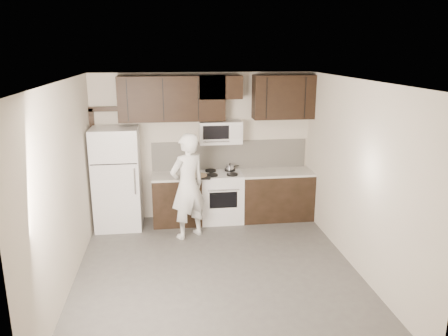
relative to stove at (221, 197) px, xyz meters
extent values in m
plane|color=#4C4A48|center=(-0.30, -1.94, -0.46)|extent=(4.50, 4.50, 0.00)
plane|color=beige|center=(-0.30, 0.31, 0.89)|extent=(4.00, 0.00, 4.00)
plane|color=white|center=(-0.30, -1.94, 2.24)|extent=(4.50, 4.50, 0.00)
cube|color=black|center=(-0.81, 0.00, -0.03)|extent=(0.87, 0.62, 0.87)
cube|color=black|center=(1.04, 0.00, -0.03)|extent=(1.32, 0.62, 0.87)
cube|color=beige|center=(-0.81, 0.00, 0.43)|extent=(0.87, 0.64, 0.04)
cube|color=beige|center=(1.04, 0.00, 0.43)|extent=(1.32, 0.64, 0.04)
cube|color=silver|center=(0.00, 0.00, -0.02)|extent=(0.76, 0.62, 0.89)
cube|color=silver|center=(0.00, 0.00, 0.44)|extent=(0.76, 0.62, 0.02)
cube|color=black|center=(0.00, -0.30, 0.04)|extent=(0.50, 0.01, 0.30)
cylinder|color=silver|center=(0.00, -0.34, 0.24)|extent=(0.55, 0.02, 0.02)
cylinder|color=black|center=(-0.18, -0.15, 0.46)|extent=(0.20, 0.20, 0.03)
cylinder|color=black|center=(0.18, -0.15, 0.46)|extent=(0.20, 0.20, 0.03)
cylinder|color=black|center=(-0.18, 0.15, 0.46)|extent=(0.20, 0.20, 0.03)
cylinder|color=black|center=(0.18, 0.15, 0.46)|extent=(0.20, 0.20, 0.03)
cube|color=beige|center=(0.20, 0.30, 0.72)|extent=(2.90, 0.02, 0.54)
cube|color=black|center=(-0.85, 0.14, 1.80)|extent=(1.85, 0.35, 0.78)
cube|color=black|center=(1.15, 0.14, 1.80)|extent=(1.10, 0.35, 0.78)
cube|color=black|center=(0.00, 0.14, 1.99)|extent=(0.76, 0.35, 0.40)
cube|color=silver|center=(0.00, 0.12, 1.19)|extent=(0.76, 0.38, 0.40)
cube|color=black|center=(-0.10, -0.07, 1.22)|extent=(0.46, 0.01, 0.24)
cube|color=silver|center=(0.26, -0.07, 1.22)|extent=(0.18, 0.01, 0.24)
cylinder|color=silver|center=(-0.10, -0.10, 1.06)|extent=(0.46, 0.02, 0.02)
cube|color=silver|center=(-1.85, -0.05, 0.44)|extent=(0.80, 0.72, 1.80)
cube|color=black|center=(-1.85, -0.41, 0.79)|extent=(0.77, 0.01, 0.02)
cylinder|color=silver|center=(-1.52, -0.44, 0.49)|extent=(0.03, 0.03, 0.45)
cube|color=black|center=(-2.26, 0.27, 0.59)|extent=(0.08, 0.08, 2.10)
cube|color=black|center=(-2.05, 0.27, 1.62)|extent=(0.50, 0.08, 0.08)
cylinder|color=silver|center=(0.18, 0.15, 0.51)|extent=(0.15, 0.15, 0.12)
sphere|color=black|center=(0.18, 0.15, 0.58)|extent=(0.03, 0.03, 0.03)
cylinder|color=black|center=(0.29, 0.19, 0.52)|extent=(0.14, 0.07, 0.02)
cube|color=black|center=(-0.42, -0.19, 0.46)|extent=(0.48, 0.39, 0.02)
cylinder|color=tan|center=(-0.42, -0.19, 0.48)|extent=(0.34, 0.34, 0.02)
imported|color=white|center=(-0.64, -0.66, 0.44)|extent=(0.78, 0.71, 1.79)
camera|label=1|loc=(-0.94, -7.58, 2.63)|focal=35.00mm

